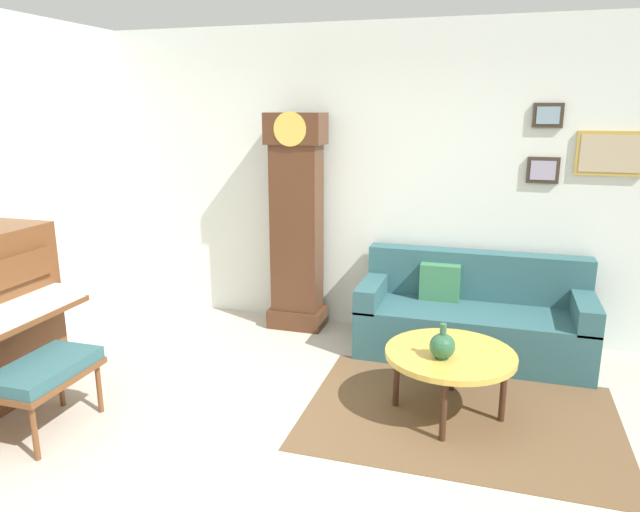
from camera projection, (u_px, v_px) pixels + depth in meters
The scene contains 8 objects.
ground_plane at pixel (274, 462), 3.58m from camera, with size 6.40×6.00×0.10m, color #B2A899.
wall_back at pixel (366, 181), 5.45m from camera, with size 5.30×0.13×2.80m.
area_rug at pixel (460, 416), 4.02m from camera, with size 2.10×1.50×0.01m, color brown.
piano_bench at pixel (45, 373), 3.75m from camera, with size 0.42×0.70×0.48m.
grandfather_clock at pixel (297, 229), 5.46m from camera, with size 0.52×0.34×2.03m.
couch at pixel (472, 318), 5.01m from camera, with size 1.90×0.80×0.84m.
coffee_table at pixel (450, 356), 3.96m from camera, with size 0.88×0.88×0.46m.
green_jug at pixel (442, 346), 3.83m from camera, with size 0.17×0.17×0.24m.
Camera 1 is at (1.19, -2.94, 2.06)m, focal length 32.83 mm.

